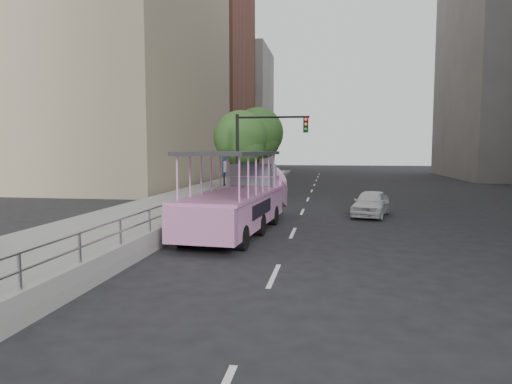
{
  "coord_description": "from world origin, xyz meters",
  "views": [
    {
      "loc": [
        2.36,
        -13.23,
        3.19
      ],
      "look_at": [
        -0.26,
        2.91,
        1.66
      ],
      "focal_mm": 32.0,
      "sensor_mm": 36.0,
      "label": 1
    }
  ],
  "objects_px": {
    "parking_sign": "(224,178)",
    "street_tree_far": "(259,135)",
    "traffic_signal": "(258,144)",
    "car": "(371,203)",
    "duck_boat": "(242,201)",
    "street_tree_near": "(242,140)"
  },
  "relations": [
    {
      "from": "parking_sign",
      "to": "traffic_signal",
      "type": "height_order",
      "value": "traffic_signal"
    },
    {
      "from": "street_tree_near",
      "to": "street_tree_far",
      "type": "xyz_separation_m",
      "value": [
        0.2,
        6.0,
        0.49
      ]
    },
    {
      "from": "parking_sign",
      "to": "street_tree_far",
      "type": "xyz_separation_m",
      "value": [
        -0.16,
        12.56,
        2.57
      ]
    },
    {
      "from": "parking_sign",
      "to": "street_tree_near",
      "type": "height_order",
      "value": "street_tree_near"
    },
    {
      "from": "parking_sign",
      "to": "traffic_signal",
      "type": "bearing_deg",
      "value": 68.48
    },
    {
      "from": "street_tree_far",
      "to": "car",
      "type": "bearing_deg",
      "value": -59.95
    },
    {
      "from": "duck_boat",
      "to": "street_tree_far",
      "type": "relative_size",
      "value": 1.48
    },
    {
      "from": "car",
      "to": "traffic_signal",
      "type": "xyz_separation_m",
      "value": [
        -6.03,
        3.42,
        2.88
      ]
    },
    {
      "from": "street_tree_near",
      "to": "traffic_signal",
      "type": "bearing_deg",
      "value": -65.02
    },
    {
      "from": "car",
      "to": "street_tree_far",
      "type": "relative_size",
      "value": 0.56
    },
    {
      "from": "parking_sign",
      "to": "traffic_signal",
      "type": "relative_size",
      "value": 0.53
    },
    {
      "from": "car",
      "to": "parking_sign",
      "type": "bearing_deg",
      "value": -168.27
    },
    {
      "from": "duck_boat",
      "to": "street_tree_near",
      "type": "xyz_separation_m",
      "value": [
        -2.23,
        11.55,
        2.66
      ]
    },
    {
      "from": "parking_sign",
      "to": "street_tree_far",
      "type": "height_order",
      "value": "street_tree_far"
    },
    {
      "from": "duck_boat",
      "to": "traffic_signal",
      "type": "height_order",
      "value": "traffic_signal"
    },
    {
      "from": "traffic_signal",
      "to": "duck_boat",
      "type": "bearing_deg",
      "value": -85.55
    },
    {
      "from": "street_tree_far",
      "to": "traffic_signal",
      "type": "bearing_deg",
      "value": -81.57
    },
    {
      "from": "car",
      "to": "parking_sign",
      "type": "xyz_separation_m",
      "value": [
        -7.27,
        0.28,
        1.12
      ]
    },
    {
      "from": "car",
      "to": "traffic_signal",
      "type": "height_order",
      "value": "traffic_signal"
    },
    {
      "from": "traffic_signal",
      "to": "street_tree_far",
      "type": "relative_size",
      "value": 0.81
    },
    {
      "from": "duck_boat",
      "to": "street_tree_near",
      "type": "distance_m",
      "value": 12.06
    },
    {
      "from": "street_tree_near",
      "to": "street_tree_far",
      "type": "height_order",
      "value": "street_tree_far"
    }
  ]
}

